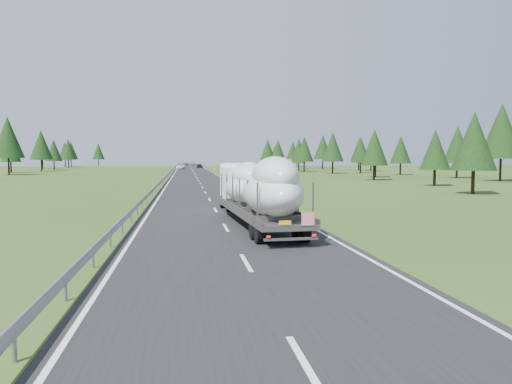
{
  "coord_description": "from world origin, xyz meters",
  "views": [
    {
      "loc": [
        -2.14,
        -17.53,
        3.79
      ],
      "look_at": [
        1.77,
        9.9,
        1.86
      ],
      "focal_mm": 35.0,
      "sensor_mm": 36.0,
      "label": 1
    }
  ],
  "objects": [
    {
      "name": "road_surface",
      "position": [
        0.0,
        100.0,
        0.01
      ],
      "size": [
        10.0,
        400.0,
        0.02
      ],
      "primitive_type": "cube",
      "color": "black",
      "rests_on": "ground"
    },
    {
      "name": "marker_posts",
      "position": [
        6.5,
        155.0,
        0.54
      ],
      "size": [
        0.13,
        350.08,
        1.0
      ],
      "color": "silver",
      "rests_on": "ground"
    },
    {
      "name": "tree_line_right",
      "position": [
        40.13,
        84.22,
        6.42
      ],
      "size": [
        28.22,
        239.64,
        12.31
      ],
      "color": "black",
      "rests_on": "ground"
    },
    {
      "name": "distant_car_blue",
      "position": [
        -1.42,
        222.23,
        0.72
      ],
      "size": [
        1.56,
        4.38,
        1.44
      ],
      "primitive_type": "imported",
      "rotation": [
        0.0,
        0.0,
        -0.01
      ],
      "color": "#1B294D",
      "rests_on": "ground"
    },
    {
      "name": "guardrail",
      "position": [
        -5.3,
        99.94,
        0.6
      ],
      "size": [
        0.1,
        400.0,
        0.76
      ],
      "color": "slate",
      "rests_on": "ground"
    },
    {
      "name": "distant_van",
      "position": [
        -3.43,
        143.68,
        0.76
      ],
      "size": [
        2.96,
        5.65,
        1.52
      ],
      "primitive_type": "imported",
      "rotation": [
        0.0,
        0.0,
        -0.08
      ],
      "color": "white",
      "rests_on": "ground"
    },
    {
      "name": "distant_car_dark",
      "position": [
        2.99,
        160.24,
        0.79
      ],
      "size": [
        2.11,
        4.74,
        1.58
      ],
      "primitive_type": "imported",
      "rotation": [
        0.0,
        0.0,
        0.05
      ],
      "color": "black",
      "rests_on": "ground"
    },
    {
      "name": "highway_sign",
      "position": [
        7.2,
        80.0,
        1.81
      ],
      "size": [
        0.08,
        0.9,
        2.6
      ],
      "color": "slate",
      "rests_on": "ground"
    },
    {
      "name": "boat_truck",
      "position": [
        1.77,
        10.26,
        2.06
      ],
      "size": [
        3.34,
        18.29,
        3.84
      ],
      "color": "white",
      "rests_on": "ground"
    },
    {
      "name": "ground",
      "position": [
        0.0,
        0.0,
        0.0
      ],
      "size": [
        400.0,
        400.0,
        0.0
      ],
      "primitive_type": "plane",
      "color": "#2D4416",
      "rests_on": "ground"
    }
  ]
}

